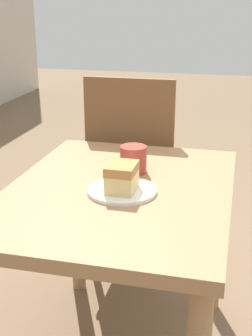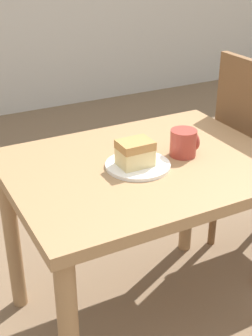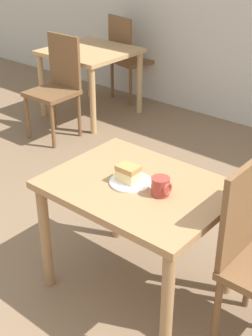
{
  "view_description": "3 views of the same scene",
  "coord_description": "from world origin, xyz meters",
  "px_view_note": "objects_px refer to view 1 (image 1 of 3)",
  "views": [
    {
      "loc": [
        -1.49,
        0.05,
        1.27
      ],
      "look_at": [
        -0.15,
        0.38,
        0.77
      ],
      "focal_mm": 50.0,
      "sensor_mm": 36.0,
      "label": 1
    },
    {
      "loc": [
        -0.87,
        -0.84,
        1.41
      ],
      "look_at": [
        -0.24,
        0.36,
        0.72
      ],
      "focal_mm": 50.0,
      "sensor_mm": 36.0,
      "label": 2
    },
    {
      "loc": [
        1.14,
        -1.24,
        1.92
      ],
      "look_at": [
        -0.21,
        0.38,
        0.78
      ],
      "focal_mm": 50.0,
      "sensor_mm": 36.0,
      "label": 3
    }
  ],
  "objects_px": {
    "chair_near_window": "(135,169)",
    "coffee_mug": "(133,159)",
    "plate": "(122,190)",
    "cake_slice": "(122,177)",
    "dining_table_near": "(120,219)"
  },
  "relations": [
    {
      "from": "dining_table_near",
      "to": "coffee_mug",
      "type": "relative_size",
      "value": 9.28
    },
    {
      "from": "cake_slice",
      "to": "coffee_mug",
      "type": "bearing_deg",
      "value": 2.76
    },
    {
      "from": "dining_table_near",
      "to": "chair_near_window",
      "type": "xyz_separation_m",
      "value": [
        0.66,
        0.1,
        -0.07
      ]
    },
    {
      "from": "chair_near_window",
      "to": "cake_slice",
      "type": "bearing_deg",
      "value": 99.64
    },
    {
      "from": "chair_near_window",
      "to": "plate",
      "type": "xyz_separation_m",
      "value": [
        -0.7,
        -0.12,
        0.19
      ]
    },
    {
      "from": "plate",
      "to": "coffee_mug",
      "type": "height_order",
      "value": "coffee_mug"
    },
    {
      "from": "dining_table_near",
      "to": "chair_near_window",
      "type": "bearing_deg",
      "value": 8.55
    },
    {
      "from": "plate",
      "to": "cake_slice",
      "type": "bearing_deg",
      "value": -167.42
    },
    {
      "from": "plate",
      "to": "cake_slice",
      "type": "distance_m",
      "value": 0.05
    },
    {
      "from": "chair_near_window",
      "to": "coffee_mug",
      "type": "bearing_deg",
      "value": 102.22
    },
    {
      "from": "plate",
      "to": "coffee_mug",
      "type": "bearing_deg",
      "value": 2.07
    },
    {
      "from": "dining_table_near",
      "to": "coffee_mug",
      "type": "bearing_deg",
      "value": -4.59
    },
    {
      "from": "cake_slice",
      "to": "dining_table_near",
      "type": "bearing_deg",
      "value": 23.09
    },
    {
      "from": "chair_near_window",
      "to": "coffee_mug",
      "type": "height_order",
      "value": "chair_near_window"
    },
    {
      "from": "plate",
      "to": "cake_slice",
      "type": "xyz_separation_m",
      "value": [
        -0.01,
        -0.0,
        0.05
      ]
    }
  ]
}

